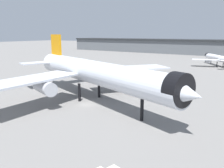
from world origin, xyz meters
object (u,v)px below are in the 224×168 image
at_px(airliner_near_gate, 94,73).
at_px(baggage_cart_trailing, 25,80).
at_px(airliner_far_taxiway, 219,59).
at_px(traffic_cone_near_nose, 89,76).

distance_m(airliner_near_gate, baggage_cart_trailing, 37.98).
height_order(airliner_near_gate, airliner_far_taxiway, airliner_near_gate).
height_order(airliner_near_gate, baggage_cart_trailing, airliner_near_gate).
height_order(airliner_far_taxiway, traffic_cone_near_nose, airliner_far_taxiway).
relative_size(baggage_cart_trailing, traffic_cone_near_nose, 4.42).
xyz_separation_m(baggage_cart_trailing, traffic_cone_near_nose, (13.88, 22.46, -0.66)).
relative_size(airliner_far_taxiway, baggage_cart_trailing, 11.75).
height_order(airliner_near_gate, traffic_cone_near_nose, airliner_near_gate).
relative_size(airliner_near_gate, traffic_cone_near_nose, 97.25).
distance_m(airliner_far_taxiway, traffic_cone_near_nose, 77.80).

